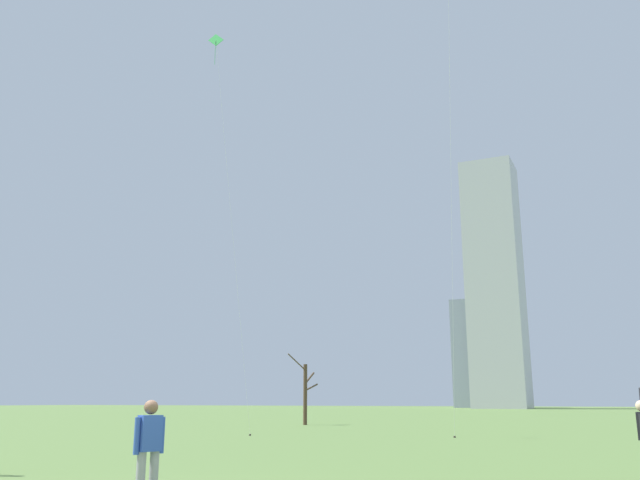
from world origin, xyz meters
The scene contains 5 objects.
bystander_far_off_by_trees centered at (-0.16, 0.06, 0.90)m, with size 0.32×0.48×1.62m.
distant_kite_drifting_right_green centered at (-11.79, 18.69, 18.07)m, with size 2.55×1.31×21.09m.
bare_tree_center centered at (-14.02, 33.87, 2.23)m, with size 1.25×2.66×4.79m.
skyline_squat_block centered at (-18.76, 137.88, 26.87)m, with size 11.26×10.99×53.73m.
skyline_mid_tower_right centered at (-28.39, 154.12, 12.70)m, with size 7.25×9.69×25.40m.
Camera 1 is at (6.73, -8.52, 1.61)m, focal length 37.28 mm.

